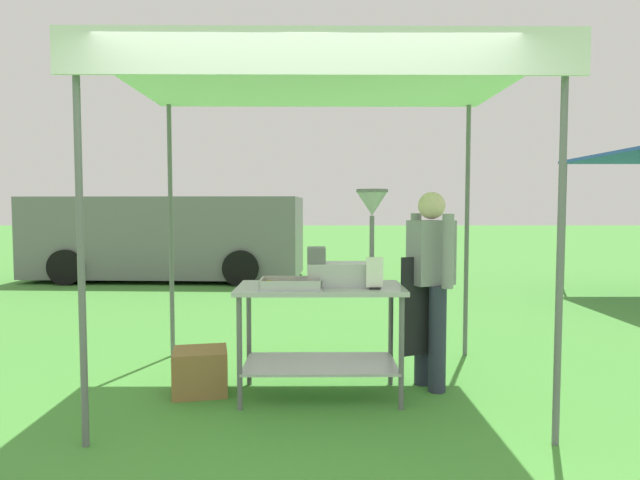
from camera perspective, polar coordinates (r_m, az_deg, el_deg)
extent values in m
plane|color=#478E38|center=(9.34, -0.77, -5.68)|extent=(70.00, 70.00, 0.00)
cylinder|color=slate|center=(3.61, -23.89, -0.69)|extent=(0.04, 0.04, 2.49)
cylinder|color=slate|center=(3.63, 23.99, -0.66)|extent=(0.04, 0.04, 2.49)
cylinder|color=slate|center=(5.55, -15.42, 0.84)|extent=(0.04, 0.04, 2.49)
cylinder|color=slate|center=(5.57, 15.20, 0.85)|extent=(0.04, 0.04, 2.49)
cube|color=white|center=(4.45, 0.01, 16.80)|extent=(3.14, 2.26, 0.05)
cube|color=white|center=(3.33, 0.17, 18.98)|extent=(3.14, 0.02, 0.24)
cube|color=#B7B7BC|center=(4.23, 0.02, -5.08)|extent=(1.29, 0.66, 0.04)
cube|color=#B7B7BC|center=(4.36, 0.02, -12.90)|extent=(1.18, 0.61, 0.02)
cylinder|color=slate|center=(4.08, -8.47, -11.72)|extent=(0.04, 0.04, 0.84)
cylinder|color=slate|center=(4.09, 8.56, -11.69)|extent=(0.04, 0.04, 0.84)
cylinder|color=slate|center=(4.62, -7.49, -9.90)|extent=(0.04, 0.04, 0.84)
cylinder|color=slate|center=(4.63, 7.45, -9.88)|extent=(0.04, 0.04, 0.84)
cube|color=#B7B7BC|center=(4.12, -3.03, -4.97)|extent=(0.46, 0.31, 0.01)
cube|color=#B7B7BC|center=(3.97, -3.13, -4.78)|extent=(0.46, 0.01, 0.06)
cube|color=#B7B7BC|center=(4.27, -2.94, -4.20)|extent=(0.46, 0.01, 0.06)
cube|color=#B7B7BC|center=(4.13, -6.17, -4.46)|extent=(0.01, 0.31, 0.06)
cube|color=#B7B7BC|center=(4.11, 0.12, -4.48)|extent=(0.01, 0.31, 0.06)
torus|color=gold|center=(4.18, -3.37, -4.58)|extent=(0.11, 0.11, 0.03)
torus|color=gold|center=(4.03, -3.95, -4.89)|extent=(0.09, 0.09, 0.03)
torus|color=gold|center=(4.07, -1.17, -4.79)|extent=(0.09, 0.09, 0.03)
torus|color=gold|center=(4.14, -2.08, -4.65)|extent=(0.11, 0.11, 0.03)
torus|color=gold|center=(4.01, -2.01, -4.92)|extent=(0.11, 0.11, 0.03)
torus|color=gold|center=(4.18, -0.75, -4.57)|extent=(0.11, 0.11, 0.03)
torus|color=gold|center=(4.12, -5.51, -4.72)|extent=(0.10, 0.10, 0.03)
torus|color=gold|center=(4.05, -2.85, -4.84)|extent=(0.11, 0.11, 0.03)
torus|color=gold|center=(4.23, -5.38, -4.49)|extent=(0.11, 0.11, 0.03)
torus|color=gold|center=(4.04, -5.07, -4.86)|extent=(0.09, 0.09, 0.03)
torus|color=gold|center=(4.15, -4.51, -4.64)|extent=(0.09, 0.09, 0.03)
cube|color=#B7B7BC|center=(4.22, 2.48, -3.62)|extent=(0.56, 0.28, 0.18)
cube|color=slate|center=(4.20, -0.38, -1.60)|extent=(0.14, 0.22, 0.12)
cylinder|color=slate|center=(4.21, 5.48, 0.08)|extent=(0.04, 0.04, 0.37)
cone|color=#B7B7BC|center=(4.20, 5.50, 3.79)|extent=(0.23, 0.23, 0.18)
cylinder|color=slate|center=(4.21, 5.51, 5.18)|extent=(0.24, 0.24, 0.02)
cube|color=black|center=(4.06, 5.77, -5.08)|extent=(0.08, 0.05, 0.02)
cube|color=white|center=(4.05, 5.78, -3.39)|extent=(0.13, 0.03, 0.23)
cylinder|color=#2D3347|center=(4.52, 12.25, -10.13)|extent=(0.14, 0.14, 0.86)
cylinder|color=#2D3347|center=(4.68, 10.79, -9.64)|extent=(0.14, 0.14, 0.86)
cube|color=gray|center=(4.49, 11.61, -1.28)|extent=(0.40, 0.34, 0.52)
cube|color=black|center=(4.48, 10.28, -6.84)|extent=(0.30, 0.15, 0.80)
cylinder|color=gray|center=(4.31, 13.31, -1.15)|extent=(0.12, 0.12, 0.58)
cylinder|color=gray|center=(4.67, 10.05, -0.77)|extent=(0.12, 0.12, 0.58)
sphere|color=beige|center=(4.48, 11.67, 3.57)|extent=(0.22, 0.22, 0.22)
cube|color=olive|center=(4.55, -12.50, -13.34)|extent=(0.49, 0.45, 0.35)
cube|color=slate|center=(11.60, -15.65, 0.39)|extent=(5.52, 2.18, 1.60)
cube|color=#1E2833|center=(11.11, -5.25, 2.44)|extent=(0.18, 1.62, 0.70)
cylinder|color=black|center=(12.15, -6.66, -1.97)|extent=(0.69, 0.27, 0.68)
cylinder|color=black|center=(10.32, -8.31, -2.94)|extent=(0.69, 0.27, 0.68)
cylinder|color=black|center=(13.11, -21.35, -1.79)|extent=(0.69, 0.27, 0.68)
cylinder|color=black|center=(11.44, -25.12, -2.61)|extent=(0.69, 0.27, 0.68)
cylinder|color=slate|center=(10.72, 24.32, 1.28)|extent=(0.04, 0.04, 2.27)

